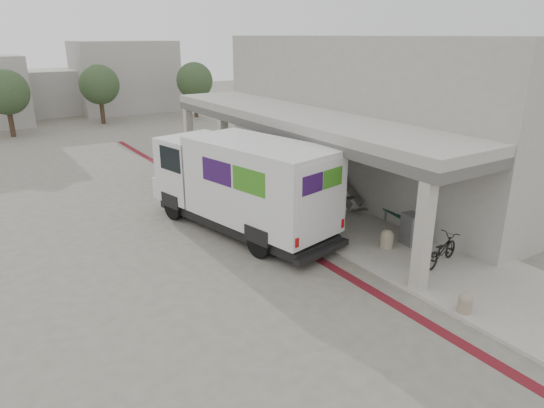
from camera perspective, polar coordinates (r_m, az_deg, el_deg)
ground at (r=15.91m, az=2.03°, el=-7.00°), size 120.00×120.00×0.00m
bike_lane_stripe at (r=17.92m, az=0.99°, el=-3.84°), size 0.35×40.00×0.01m
sidewalk at (r=18.28m, az=12.39°, el=-3.64°), size 4.40×28.00×0.12m
transit_building at (r=22.38m, az=10.01°, el=9.64°), size 7.60×17.00×7.00m
distant_backdrop at (r=48.03m, az=-27.08°, el=12.08°), size 28.00×10.00×6.50m
tree_left at (r=39.96m, az=-28.83°, el=11.44°), size 3.20×3.20×4.80m
tree_mid at (r=43.06m, az=-19.66°, el=13.07°), size 3.20×3.20×4.80m
tree_right at (r=44.71m, az=-9.10°, el=14.11°), size 3.20×3.20×4.80m
fedex_truck at (r=17.92m, az=-3.71°, el=2.52°), size 4.13×8.61×3.53m
bench at (r=18.94m, az=15.10°, el=-1.74°), size 0.83×2.05×0.47m
bollard_near at (r=13.93m, az=21.81°, el=-10.71°), size 0.37×0.37×0.56m
bollard_far at (r=17.03m, az=13.35°, el=-4.01°), size 0.45×0.45×0.67m
utility_cabinet at (r=17.50m, az=16.06°, el=-2.87°), size 0.60×0.74×1.09m
bicycle_black at (r=16.33m, az=19.35°, el=-5.12°), size 1.91×1.02×0.95m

